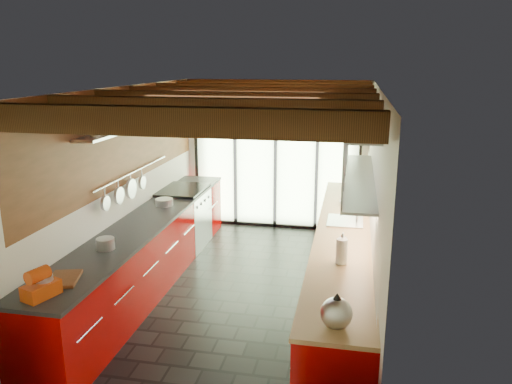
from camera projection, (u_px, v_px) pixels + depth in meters
ground at (242, 292)px, 6.48m from camera, size 5.50×5.50×0.00m
room_shell at (241, 168)px, 6.06m from camera, size 5.50×5.50×5.50m
ceiling_beams at (247, 98)px, 6.21m from camera, size 3.14×5.06×4.90m
glass_door at (276, 135)px, 8.61m from camera, size 2.95×0.10×2.90m
left_counter at (148, 252)px, 6.60m from camera, size 0.68×5.00×0.92m
range_stove at (184, 218)px, 7.98m from camera, size 0.66×0.90×0.97m
right_counter at (342, 267)px, 6.13m from camera, size 0.68×5.00×0.92m
sink_assembly at (346, 218)px, 6.37m from camera, size 0.45×0.52×0.43m
upper_cabinets_right at (361, 152)px, 6.02m from camera, size 0.34×3.00×3.00m
left_wall_fixtures at (132, 144)px, 6.41m from camera, size 0.28×2.60×0.96m
stand_mixer at (41, 285)px, 4.33m from camera, size 0.26×0.35×0.28m
pot_large at (105, 244)px, 5.44m from camera, size 0.22×0.22×0.13m
pot_small at (164, 202)px, 7.08m from camera, size 0.26×0.26×0.10m
cutting_board at (64, 279)px, 4.67m from camera, size 0.36×0.43×0.03m
kettle at (336, 311)px, 3.84m from camera, size 0.28×0.33×0.29m
paper_towel at (342, 252)px, 5.03m from camera, size 0.15×0.15×0.31m
soap_bottle at (343, 240)px, 5.47m from camera, size 0.09×0.09×0.18m
bowl at (346, 203)px, 7.13m from camera, size 0.23×0.23×0.05m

